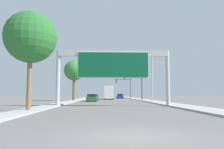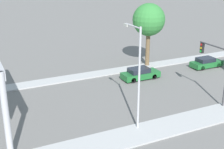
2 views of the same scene
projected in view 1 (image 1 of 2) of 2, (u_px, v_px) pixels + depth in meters
The scene contains 13 objects.
ground_plane at pixel (134, 137), 7.39m from camera, with size 300.00×300.00×0.00m, color slate.
sidewalk_right at pixel (133, 98), 67.38m from camera, with size 3.00×120.00×0.15m.
median_strip_left at pixel (85, 98), 66.90m from camera, with size 2.00×120.00×0.15m.
sign_gantry at pixel (113, 63), 25.62m from camera, with size 13.36×0.73×6.57m.
car_near_center at pixel (94, 97), 52.11m from camera, with size 1.78×4.38×1.37m.
car_mid_left at pixel (120, 96), 65.51m from camera, with size 1.89×4.32×1.45m.
car_far_right at pixel (92, 98), 41.87m from camera, with size 1.85×4.65×1.41m.
truck_box_primary at pixel (109, 93), 57.27m from camera, with size 2.34×8.09×3.43m.
traffic_light_near_intersection at pixel (136, 82), 45.75m from camera, with size 4.08×0.32×5.97m.
traffic_light_mid_block at pixel (125, 85), 65.66m from camera, with size 4.83×0.32×6.09m.
palm_tree_foreground at pixel (31, 38), 18.39m from camera, with size 4.36×4.36×8.39m.
palm_tree_background at pixel (74, 71), 45.67m from camera, with size 4.25×4.25×8.47m.
street_lamp_right at pixel (150, 71), 36.27m from camera, with size 2.65×0.28×8.76m.
Camera 1 is at (-0.97, -7.52, 1.45)m, focal length 35.00 mm.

